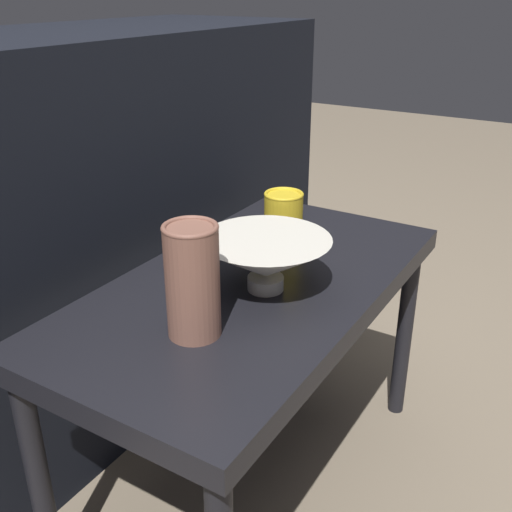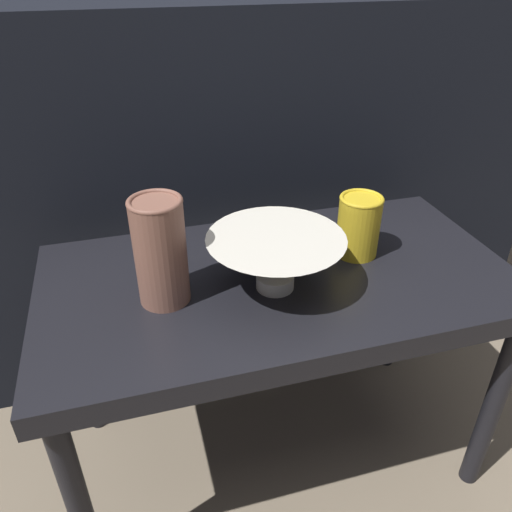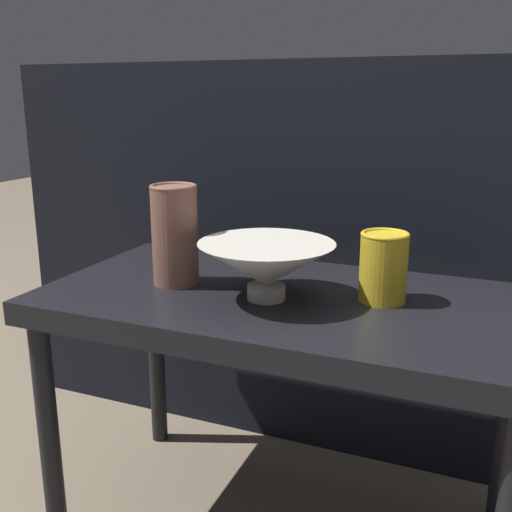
{
  "view_description": "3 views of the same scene",
  "coord_description": "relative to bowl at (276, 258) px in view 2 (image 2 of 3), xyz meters",
  "views": [
    {
      "loc": [
        -0.81,
        -0.5,
        0.95
      ],
      "look_at": [
        -0.04,
        -0.03,
        0.54
      ],
      "focal_mm": 42.0,
      "sensor_mm": 36.0,
      "label": 1
    },
    {
      "loc": [
        -0.23,
        -0.68,
        0.95
      ],
      "look_at": [
        -0.05,
        -0.04,
        0.54
      ],
      "focal_mm": 35.0,
      "sensor_mm": 36.0,
      "label": 2
    },
    {
      "loc": [
        0.32,
        -0.9,
        0.79
      ],
      "look_at": [
        -0.04,
        -0.02,
        0.53
      ],
      "focal_mm": 42.0,
      "sensor_mm": 36.0,
      "label": 3
    }
  ],
  "objects": [
    {
      "name": "vase_textured_left",
      "position": [
        -0.18,
        0.02,
        0.03
      ],
      "size": [
        0.08,
        0.08,
        0.18
      ],
      "color": "brown",
      "rests_on": "table"
    },
    {
      "name": "table",
      "position": [
        0.02,
        0.04,
        -0.11
      ],
      "size": [
        0.82,
        0.43,
        0.47
      ],
      "color": "black",
      "rests_on": "ground_plane"
    },
    {
      "name": "bowl",
      "position": [
        0.0,
        0.0,
        0.0
      ],
      "size": [
        0.22,
        0.22,
        0.1
      ],
      "color": "silver",
      "rests_on": "table"
    },
    {
      "name": "couch_backdrop",
      "position": [
        0.02,
        0.57,
        -0.09
      ],
      "size": [
        1.58,
        0.5,
        0.86
      ],
      "color": "black",
      "rests_on": "ground_plane"
    },
    {
      "name": "vase_colorful_right",
      "position": [
        0.18,
        0.06,
        0.0
      ],
      "size": [
        0.08,
        0.08,
        0.11
      ],
      "color": "gold",
      "rests_on": "table"
    },
    {
      "name": "ground_plane",
      "position": [
        0.02,
        0.04,
        -0.53
      ],
      "size": [
        8.0,
        8.0,
        0.0
      ],
      "primitive_type": "plane",
      "color": "#7F705B"
    }
  ]
}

